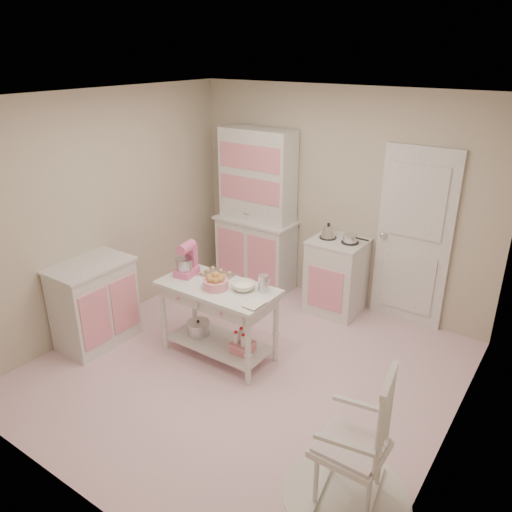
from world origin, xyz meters
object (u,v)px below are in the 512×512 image
at_px(work_table, 219,321).
at_px(bread_basket, 216,284).
at_px(hutch, 256,211).
at_px(rocking_chair, 352,436).
at_px(stove, 336,276).
at_px(stand_mixer, 186,260).
at_px(base_cabinet, 95,304).

relative_size(work_table, bread_basket, 4.80).
bearing_deg(hutch, rocking_chair, -44.70).
bearing_deg(rocking_chair, bread_basket, 146.29).
height_order(hutch, bread_basket, hutch).
xyz_separation_m(stove, stand_mixer, (-0.98, -1.53, 0.51)).
relative_size(stove, bread_basket, 3.68).
height_order(work_table, stand_mixer, stand_mixer).
relative_size(rocking_chair, work_table, 0.92).
distance_m(stove, stand_mixer, 1.88).
height_order(stove, bread_basket, stove).
bearing_deg(work_table, base_cabinet, -156.41).
bearing_deg(stand_mixer, bread_basket, -18.28).
relative_size(stove, base_cabinet, 1.00).
relative_size(base_cabinet, work_table, 0.77).
bearing_deg(bread_basket, stand_mixer, 170.96).
distance_m(base_cabinet, work_table, 1.36).
bearing_deg(work_table, hutch, 111.95).
bearing_deg(bread_basket, base_cabinet, -158.68).
distance_m(base_cabinet, stand_mixer, 1.12).
relative_size(base_cabinet, bread_basket, 3.68).
height_order(hutch, stand_mixer, hutch).
xyz_separation_m(base_cabinet, work_table, (1.25, 0.54, -0.06)).
xyz_separation_m(rocking_chair, bread_basket, (-1.84, 0.83, 0.30)).
distance_m(work_table, stand_mixer, 0.71).
distance_m(work_table, bread_basket, 0.45).
height_order(hutch, rocking_chair, hutch).
relative_size(work_table, stand_mixer, 3.53).
bearing_deg(base_cabinet, rocking_chair, -6.24).
bearing_deg(bread_basket, stove, 71.40).
relative_size(base_cabinet, stand_mixer, 2.71).
height_order(stove, stand_mixer, stand_mixer).
xyz_separation_m(hutch, stand_mixer, (0.22, -1.58, -0.07)).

